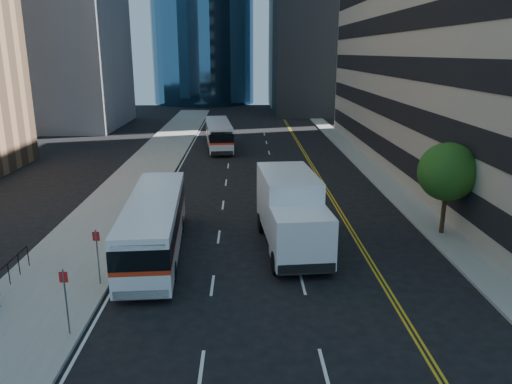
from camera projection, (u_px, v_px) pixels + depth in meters
ground at (296, 307)px, 20.15m from camera, size 160.00×160.00×0.00m
sidewalk_west at (148, 168)px, 43.94m from camera, size 5.00×90.00×0.15m
sidewalk_east at (368, 167)px, 44.40m from camera, size 2.00×90.00×0.15m
street_tree at (448, 172)px, 27.07m from camera, size 3.20×3.20×5.10m
bus_front at (154, 224)px, 25.09m from camera, size 3.18×11.42×2.91m
bus_rear at (219, 134)px, 53.08m from camera, size 3.46×11.02×2.79m
box_truck at (291, 211)px, 25.68m from camera, size 3.38×8.15×3.80m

